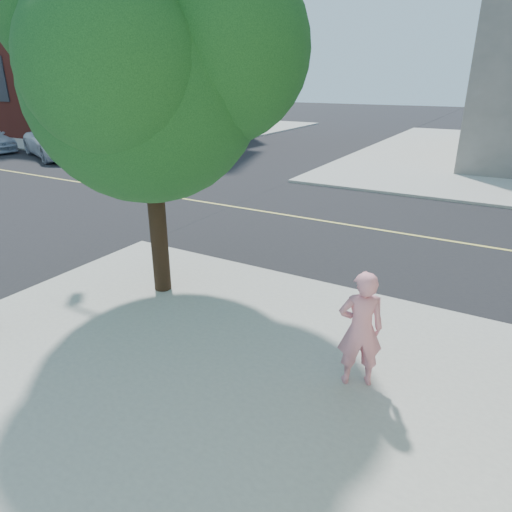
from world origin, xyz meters
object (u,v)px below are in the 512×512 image
Objects in this scene: man_on_phone at (360,329)px; signal_pole at (77,116)px; street_tree at (149,54)px; car_a at (60,142)px.

man_on_phone is 7.63m from signal_pole.
signal_pole reaches higher than man_on_phone.
street_tree is at bearing -40.23° from man_on_phone.
man_on_phone is 5.79m from street_tree.
man_on_phone is at bearing -19.58° from signal_pole.
street_tree is 2.95m from signal_pole.
car_a is at bearing -55.88° from man_on_phone.
street_tree is at bearing -99.11° from car_a.
man_on_phone reaches higher than car_a.
car_a is (-21.07, 11.49, -0.16)m from man_on_phone.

